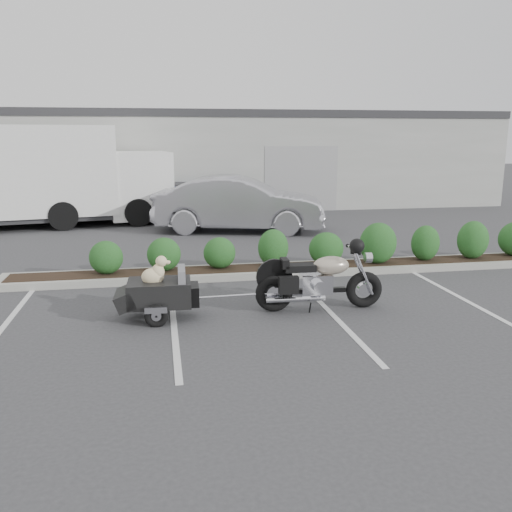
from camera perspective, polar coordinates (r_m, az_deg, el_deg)
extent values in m
plane|color=#38383A|center=(9.84, 0.01, -5.22)|extent=(90.00, 90.00, 0.00)
cube|color=#9E9E93|center=(12.09, 2.83, -1.48)|extent=(12.00, 1.00, 0.15)
cube|color=#9EA099|center=(26.29, -6.67, 10.30)|extent=(26.00, 10.00, 4.00)
torus|color=black|center=(9.43, 1.92, -3.94)|extent=(0.67, 0.19, 0.66)
torus|color=black|center=(9.85, 11.29, -3.47)|extent=(0.67, 0.19, 0.66)
cylinder|color=silver|center=(9.43, 1.92, -3.94)|extent=(0.28, 0.13, 0.28)
cylinder|color=silver|center=(9.85, 11.29, -3.47)|extent=(0.24, 0.11, 0.24)
cylinder|color=silver|center=(9.64, 11.20, -1.57)|extent=(0.43, 0.06, 0.88)
cylinder|color=silver|center=(9.82, 10.81, -1.29)|extent=(0.43, 0.06, 0.88)
cylinder|color=silver|center=(9.60, 10.21, 0.71)|extent=(0.05, 0.69, 0.03)
cylinder|color=silver|center=(9.72, 11.71, -0.16)|extent=(0.12, 0.18, 0.18)
sphere|color=black|center=(9.29, 10.58, 1.04)|extent=(0.26, 0.26, 0.26)
cube|color=silver|center=(9.55, 6.30, -2.88)|extent=(0.55, 0.35, 0.34)
cube|color=black|center=(9.61, 6.85, -3.59)|extent=(0.89, 0.13, 0.08)
ellipsoid|color=#B9AB95|center=(9.54, 7.89, -0.98)|extent=(0.66, 0.39, 0.33)
cube|color=black|center=(9.41, 4.60, -1.22)|extent=(0.55, 0.31, 0.12)
cube|color=black|center=(9.33, 3.01, -0.75)|extent=(0.13, 0.30, 0.16)
cylinder|color=silver|center=(9.35, 4.20, -4.56)|extent=(1.04, 0.12, 0.09)
cylinder|color=silver|center=(9.69, 3.74, -3.95)|extent=(1.04, 0.12, 0.09)
cube|color=black|center=(9.15, 3.45, -3.07)|extent=(0.34, 0.15, 0.30)
cube|color=black|center=(9.18, -10.13, -3.83)|extent=(1.06, 0.74, 0.41)
cube|color=slate|center=(9.11, -7.83, -2.15)|extent=(0.14, 0.62, 0.30)
cube|color=slate|center=(9.15, -9.84, -3.20)|extent=(0.71, 0.63, 0.04)
cube|color=black|center=(9.24, -13.48, -4.34)|extent=(0.39, 0.72, 0.36)
cube|color=black|center=(9.19, -6.67, -4.02)|extent=(0.21, 0.50, 0.34)
torus|color=black|center=(8.87, -10.45, -6.24)|extent=(0.39, 0.12, 0.38)
torus|color=black|center=(9.66, -10.30, -4.67)|extent=(0.39, 0.12, 0.38)
cube|color=silver|center=(8.79, -10.49, -5.61)|extent=(0.36, 0.09, 0.10)
cube|color=silver|center=(9.67, -10.31, -3.91)|extent=(0.36, 0.09, 0.10)
cylinder|color=black|center=(9.26, -10.37, -5.42)|extent=(0.07, 0.89, 0.04)
cylinder|color=silver|center=(9.22, -5.18, -4.38)|extent=(0.59, 0.05, 0.04)
ellipsoid|color=beige|center=(9.11, -10.82, -2.16)|extent=(0.38, 0.26, 0.30)
ellipsoid|color=beige|center=(9.09, -10.28, -1.66)|extent=(0.22, 0.21, 0.27)
sphere|color=beige|center=(9.04, -9.95, -0.56)|extent=(0.19, 0.19, 0.19)
ellipsoid|color=beige|center=(9.04, -9.38, -0.66)|extent=(0.14, 0.08, 0.07)
sphere|color=black|center=(9.04, -9.00, -0.65)|extent=(0.04, 0.04, 0.04)
ellipsoid|color=beige|center=(8.99, -10.21, -0.52)|extent=(0.05, 0.04, 0.10)
ellipsoid|color=beige|center=(9.09, -10.19, -0.37)|extent=(0.05, 0.04, 0.10)
cylinder|color=beige|center=(9.08, -10.05, -2.89)|extent=(0.04, 0.04, 0.12)
cylinder|color=beige|center=(9.19, -10.04, -2.70)|extent=(0.04, 0.04, 0.12)
imported|color=#AFADB5|center=(17.26, -1.76, 5.50)|extent=(5.64, 3.09, 1.76)
cube|color=navy|center=(20.38, -7.70, 5.72)|extent=(2.04, 1.54, 1.23)
cube|color=#2D2D30|center=(20.32, -7.75, 7.50)|extent=(2.16, 1.66, 0.06)
cube|color=white|center=(19.80, -12.24, 7.35)|extent=(2.45, 2.71, 2.29)
cube|color=black|center=(19.83, -12.20, 6.45)|extent=(0.41, 1.96, 1.04)
cube|color=white|center=(19.60, -21.80, 8.37)|extent=(5.14, 3.26, 2.91)
cube|color=#2D2D30|center=(19.73, -19.03, 4.19)|extent=(7.57, 3.47, 0.21)
cylinder|color=black|center=(18.74, -12.28, 4.50)|extent=(0.97, 0.44, 0.94)
cylinder|color=black|center=(20.99, -13.13, 5.30)|extent=(0.97, 0.44, 0.94)
cylinder|color=black|center=(18.58, -19.62, 3.99)|extent=(0.97, 0.44, 0.94)
cylinder|color=black|center=(20.86, -19.69, 4.85)|extent=(0.97, 0.44, 0.94)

